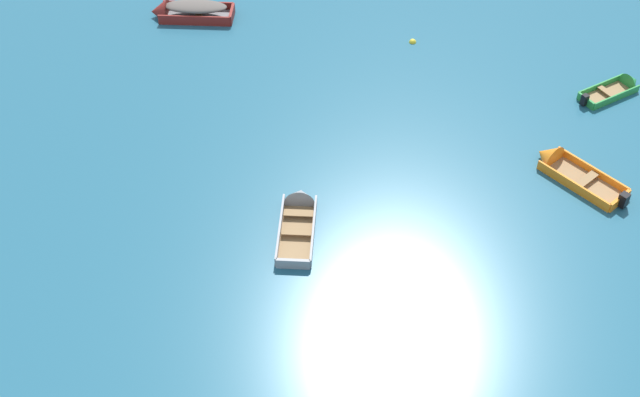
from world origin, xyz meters
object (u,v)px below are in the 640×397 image
Objects in this scene: rowboat_grey_near_camera at (299,211)px; mooring_buoy_between_boats_left at (413,42)px; rowboat_maroon_midfield_left at (183,11)px; rowboat_green_midfield_right at (620,87)px; rowboat_orange_foreground_center at (563,167)px.

mooring_buoy_between_boats_left is (6.40, 10.11, -0.18)m from rowboat_grey_near_camera.
rowboat_maroon_midfield_left is at bearing 160.51° from mooring_buoy_between_boats_left.
mooring_buoy_between_boats_left is at bearing 148.56° from rowboat_green_midfield_right.
rowboat_orange_foreground_center reaches higher than rowboat_grey_near_camera.
rowboat_maroon_midfield_left reaches higher than rowboat_grey_near_camera.
rowboat_green_midfield_right reaches higher than mooring_buoy_between_boats_left.
rowboat_grey_near_camera is 0.93× the size of rowboat_maroon_midfield_left.
rowboat_orange_foreground_center is 1.19× the size of rowboat_green_midfield_right.
rowboat_orange_foreground_center is at bearing -68.58° from mooring_buoy_between_boats_left.
rowboat_green_midfield_right is at bearing -31.44° from mooring_buoy_between_boats_left.
rowboat_maroon_midfield_left is at bearing 137.03° from rowboat_orange_foreground_center.
rowboat_grey_near_camera is 10.04m from rowboat_orange_foreground_center.
rowboat_grey_near_camera is at bearing -122.35° from mooring_buoy_between_boats_left.
rowboat_orange_foreground_center reaches higher than mooring_buoy_between_boats_left.
rowboat_grey_near_camera is 15.12m from rowboat_green_midfield_right.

